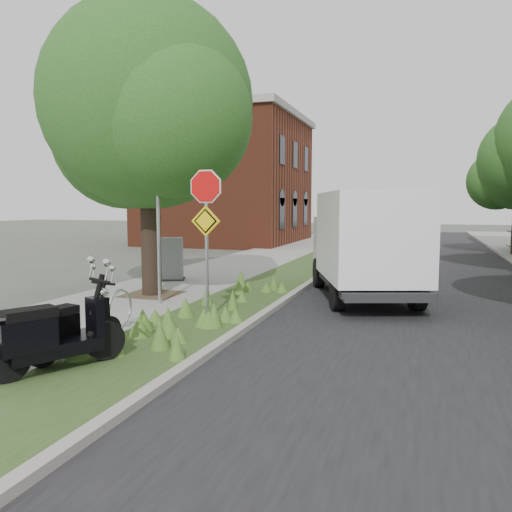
% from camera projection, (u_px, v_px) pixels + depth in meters
% --- Properties ---
extents(ground, '(120.00, 120.00, 0.00)m').
position_uv_depth(ground, '(262.00, 338.00, 9.39)').
color(ground, '#4C5147').
rests_on(ground, ground).
extents(sidewalk_near, '(3.50, 60.00, 0.12)m').
position_uv_depth(sidewalk_near, '(239.00, 265.00, 20.17)').
color(sidewalk_near, gray).
rests_on(sidewalk_near, ground).
extents(verge, '(2.00, 60.00, 0.12)m').
position_uv_depth(verge, '(305.00, 268.00, 19.29)').
color(verge, '#28451D').
rests_on(verge, ground).
extents(kerb_near, '(0.20, 60.00, 0.13)m').
position_uv_depth(kerb_near, '(331.00, 269.00, 18.97)').
color(kerb_near, '#9E9991').
rests_on(kerb_near, ground).
extents(road, '(7.00, 60.00, 0.01)m').
position_uv_depth(road, '(428.00, 275.00, 17.86)').
color(road, black).
rests_on(road, ground).
extents(street_tree_main, '(6.21, 5.54, 7.66)m').
position_uv_depth(street_tree_main, '(147.00, 115.00, 12.90)').
color(street_tree_main, black).
rests_on(street_tree_main, ground).
extents(bare_post, '(0.08, 0.08, 4.00)m').
position_uv_depth(bare_post, '(158.00, 221.00, 11.89)').
color(bare_post, '#A5A8AD').
rests_on(bare_post, ground).
extents(bike_hoop, '(0.06, 0.78, 0.77)m').
position_uv_depth(bike_hoop, '(120.00, 309.00, 9.64)').
color(bike_hoop, '#A5A8AD').
rests_on(bike_hoop, ground).
extents(sign_assembly, '(0.94, 0.08, 3.22)m').
position_uv_depth(sign_assembly, '(206.00, 213.00, 10.15)').
color(sign_assembly, '#A5A8AD').
rests_on(sign_assembly, ground).
extents(brick_building, '(9.40, 10.40, 8.30)m').
position_uv_depth(brick_building, '(228.00, 179.00, 32.72)').
color(brick_building, brown).
rests_on(brick_building, ground).
extents(scooter_near, '(0.60, 1.76, 0.85)m').
position_uv_depth(scooter_near, '(67.00, 333.00, 7.67)').
color(scooter_near, black).
rests_on(scooter_near, ground).
extents(scooter_far, '(1.09, 1.85, 0.96)m').
position_uv_depth(scooter_far, '(44.00, 341.00, 7.01)').
color(scooter_far, black).
rests_on(scooter_far, ground).
extents(box_truck, '(3.65, 5.68, 2.40)m').
position_uv_depth(box_truck, '(365.00, 240.00, 13.06)').
color(box_truck, '#262628').
rests_on(box_truck, ground).
extents(utility_cabinet, '(1.19, 1.00, 1.34)m').
position_uv_depth(utility_cabinet, '(168.00, 260.00, 15.84)').
color(utility_cabinet, '#262628').
rests_on(utility_cabinet, ground).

